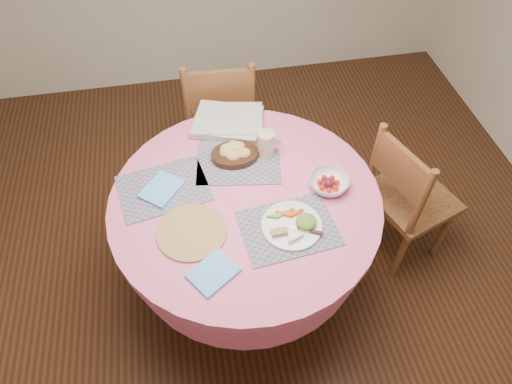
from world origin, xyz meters
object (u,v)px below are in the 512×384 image
dining_table (246,223)px  dinner_plate (294,225)px  latte_mug (266,144)px  chair_right (406,196)px  chair_back (221,116)px  wicker_trivet (192,232)px  fruit_bowl (329,183)px  bread_bowl (234,152)px

dining_table → dinner_plate: (0.18, -0.20, 0.22)m
dinner_plate → latte_mug: (-0.03, 0.46, 0.05)m
chair_right → chair_back: bearing=28.8°
dining_table → wicker_trivet: wicker_trivet is taller
chair_back → latte_mug: size_ratio=7.31×
dining_table → dinner_plate: size_ratio=4.76×
dining_table → chair_right: (0.88, 0.08, -0.09)m
latte_mug → wicker_trivet: bearing=-135.0°
chair_right → latte_mug: chair_right is taller
wicker_trivet → latte_mug: bearing=45.0°
latte_mug → fruit_bowl: size_ratio=0.54×
chair_back → bread_bowl: (-0.00, -0.62, 0.29)m
chair_right → chair_back: (-0.89, 0.80, 0.03)m
chair_back → bread_bowl: bearing=94.8°
dining_table → latte_mug: (0.15, 0.25, 0.27)m
dinner_plate → fruit_bowl: bearing=42.9°
wicker_trivet → latte_mug: size_ratio=2.31×
dinner_plate → fruit_bowl: size_ratio=1.09×
dining_table → wicker_trivet: size_ratio=4.13×
dining_table → dinner_plate: dinner_plate is taller
bread_bowl → chair_right: bearing=-11.5°
dining_table → bread_bowl: bearing=91.7°
dining_table → latte_mug: latte_mug is taller
dining_table → latte_mug: size_ratio=9.56×
latte_mug → dinner_plate: bearing=-86.6°
fruit_bowl → latte_mug: bearing=132.5°
dining_table → chair_back: size_ratio=1.31×
fruit_bowl → bread_bowl: bearing=146.2°
bread_bowl → dining_table: bearing=-88.3°
latte_mug → fruit_bowl: (0.24, -0.26, -0.04)m
dining_table → fruit_bowl: 0.45m
wicker_trivet → chair_back: bearing=76.3°
dinner_plate → chair_right: bearing=21.7°
chair_back → latte_mug: (0.15, -0.62, 0.33)m
dining_table → fruit_bowl: size_ratio=5.17×
fruit_bowl → chair_back: bearing=114.0°
chair_right → dinner_plate: bearing=92.5°
chair_back → latte_mug: bearing=108.9°
dining_table → dinner_plate: bearing=-49.3°
chair_back → dinner_plate: bearing=104.5°
chair_right → chair_back: 1.19m
latte_mug → chair_back: bearing=103.9°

